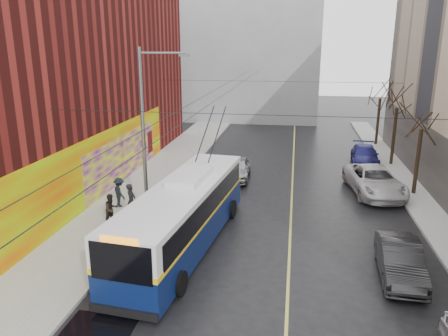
% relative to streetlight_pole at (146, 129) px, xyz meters
% --- Properties ---
extents(sidewalk_left, '(4.00, 60.00, 0.15)m').
position_rel_streetlight_pole_xyz_m(sidewalk_left, '(-1.86, 2.00, -4.77)').
color(sidewalk_left, gray).
rests_on(sidewalk_left, ground).
extents(sidewalk_right, '(2.00, 60.00, 0.15)m').
position_rel_streetlight_pole_xyz_m(sidewalk_right, '(15.14, 2.00, -4.77)').
color(sidewalk_right, gray).
rests_on(sidewalk_right, ground).
extents(lane_line, '(0.12, 50.00, 0.01)m').
position_rel_streetlight_pole_xyz_m(lane_line, '(7.64, 4.00, -4.84)').
color(lane_line, '#BFB74C').
rests_on(lane_line, ground).
extents(building_left, '(12.11, 36.00, 14.00)m').
position_rel_streetlight_pole_xyz_m(building_left, '(-9.85, 3.99, 2.14)').
color(building_left, '#4F120F').
rests_on(building_left, ground).
extents(building_far, '(20.50, 12.10, 18.00)m').
position_rel_streetlight_pole_xyz_m(building_far, '(0.14, 34.99, 4.17)').
color(building_far, gray).
rests_on(building_far, ground).
extents(streetlight_pole, '(2.65, 0.60, 9.00)m').
position_rel_streetlight_pole_xyz_m(streetlight_pole, '(0.00, 0.00, 0.00)').
color(streetlight_pole, slate).
rests_on(streetlight_pole, ground).
extents(catenary_wires, '(18.00, 60.00, 0.22)m').
position_rel_streetlight_pole_xyz_m(catenary_wires, '(3.60, 4.77, 1.40)').
color(catenary_wires, black).
extents(tree_near, '(3.20, 3.20, 6.40)m').
position_rel_streetlight_pole_xyz_m(tree_near, '(15.14, 6.00, 0.13)').
color(tree_near, black).
rests_on(tree_near, ground).
extents(tree_mid, '(3.20, 3.20, 6.68)m').
position_rel_streetlight_pole_xyz_m(tree_mid, '(15.14, 13.00, 0.41)').
color(tree_mid, black).
rests_on(tree_mid, ground).
extents(tree_far, '(3.20, 3.20, 6.57)m').
position_rel_streetlight_pole_xyz_m(tree_far, '(15.14, 20.00, 0.30)').
color(tree_far, black).
rests_on(tree_far, ground).
extents(pigeons_flying, '(3.04, 4.47, 2.26)m').
position_rel_streetlight_pole_xyz_m(pigeons_flying, '(5.00, 0.50, 2.48)').
color(pigeons_flying, slate).
extents(trolleybus, '(3.82, 12.29, 5.75)m').
position_rel_streetlight_pole_xyz_m(trolleybus, '(2.76, -3.24, -3.25)').
color(trolleybus, '#081541').
rests_on(trolleybus, ground).
extents(parked_car_b, '(1.81, 4.55, 1.47)m').
position_rel_streetlight_pole_xyz_m(parked_car_b, '(12.06, -4.52, -4.11)').
color(parked_car_b, black).
rests_on(parked_car_b, ground).
extents(parked_car_c, '(3.61, 6.38, 1.68)m').
position_rel_streetlight_pole_xyz_m(parked_car_c, '(12.72, 5.96, -4.01)').
color(parked_car_c, silver).
rests_on(parked_car_c, ground).
extents(parked_car_d, '(2.37, 5.08, 1.43)m').
position_rel_streetlight_pole_xyz_m(parked_car_d, '(13.14, 13.08, -4.13)').
color(parked_car_d, navy).
rests_on(parked_car_d, ground).
extents(following_car, '(1.87, 4.33, 1.45)m').
position_rel_streetlight_pole_xyz_m(following_car, '(3.78, 7.71, -4.12)').
color(following_car, '#A09FA3').
rests_on(following_car, ground).
extents(pedestrian_a, '(0.50, 0.72, 1.89)m').
position_rel_streetlight_pole_xyz_m(pedestrian_a, '(-0.79, -0.65, -3.75)').
color(pedestrian_a, black).
rests_on(pedestrian_a, sidewalk_left).
extents(pedestrian_b, '(0.96, 1.01, 1.65)m').
position_rel_streetlight_pole_xyz_m(pedestrian_b, '(-1.46, -1.70, -3.87)').
color(pedestrian_b, black).
rests_on(pedestrian_b, sidewalk_left).
extents(pedestrian_c, '(1.23, 1.23, 1.71)m').
position_rel_streetlight_pole_xyz_m(pedestrian_c, '(-2.06, 0.82, -3.84)').
color(pedestrian_c, black).
rests_on(pedestrian_c, sidewalk_left).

